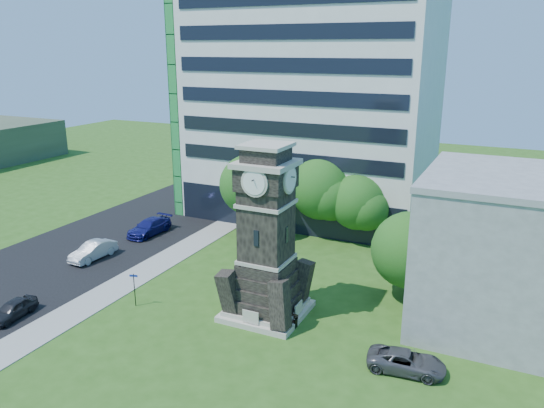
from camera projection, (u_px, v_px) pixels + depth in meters
The scene contains 16 objects.
ground at pixel (216, 317), 37.26m from camera, with size 160.00×160.00×0.00m, color #2A5217.
sidewalk at pixel (151, 268), 45.50m from camera, with size 3.00×70.00×0.06m, color gray.
street at pixel (77, 252), 49.02m from camera, with size 14.00×80.00×0.02m, color black.
clock_tower at pixel (266, 244), 36.26m from camera, with size 5.40×5.40×12.22m.
office_tall at pixel (312, 86), 56.92m from camera, with size 26.20×15.11×28.60m.
office_low at pixel (541, 255), 34.47m from camera, with size 15.20×12.20×10.40m.
car_street_south at pixel (13, 309), 37.01m from camera, with size 1.49×3.70×1.26m, color black.
car_street_mid at pixel (93, 251), 47.33m from camera, with size 1.60×4.60×1.52m, color #B8BDC1.
car_street_north at pixel (149, 227), 53.56m from camera, with size 2.16×5.31×1.54m, color navy.
car_east_lot at pixel (406, 362), 30.86m from camera, with size 2.09×4.53×1.26m, color #4B4B50.
park_bench at pixel (285, 319), 36.07m from camera, with size 1.75×0.47×0.91m.
street_sign at pixel (134, 286), 38.43m from camera, with size 0.61×0.06×2.54m.
tree_nw at pixel (250, 187), 52.37m from camera, with size 6.58×5.99×8.18m.
tree_nc at pixel (322, 190), 52.17m from camera, with size 6.91×6.28×8.04m.
tree_ne at pixel (359, 203), 50.45m from camera, with size 5.95×5.41×6.80m.
tree_east at pixel (411, 252), 38.78m from camera, with size 6.25×5.69×6.81m.
Camera 1 is at (17.97, -28.52, 18.20)m, focal length 35.00 mm.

